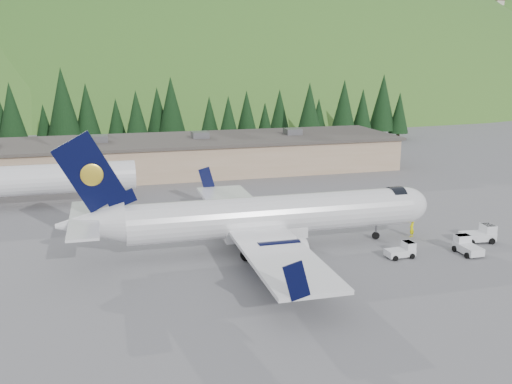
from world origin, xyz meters
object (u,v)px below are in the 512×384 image
object	(u,v)px
second_airliner	(13,180)
ramp_worker	(412,228)
airliner	(263,217)
baggage_tug_b	(480,234)
baggage_tug_c	(467,246)
terminal_building	(168,156)
baggage_tug_a	(402,251)

from	to	relation	value
second_airliner	ramp_worker	size ratio (longest dim) A/B	15.99
airliner	baggage_tug_b	bearing A→B (deg)	-9.17
airliner	baggage_tug_c	bearing A→B (deg)	-18.41
baggage_tug_b	airliner	bearing A→B (deg)	176.04
terminal_building	ramp_worker	xyz separation A→B (m)	(19.21, -38.36, -1.76)
terminal_building	baggage_tug_b	bearing A→B (deg)	-59.23
second_airliner	terminal_building	xyz separation A→B (m)	(19.91, 16.00, -0.70)
ramp_worker	airliner	bearing A→B (deg)	-32.95
baggage_tug_b	baggage_tug_c	size ratio (longest dim) A/B	1.16
airliner	baggage_tug_b	distance (m)	21.17
baggage_tug_a	ramp_worker	xyz separation A→B (m)	(3.85, 4.99, 0.25)
second_airliner	baggage_tug_b	size ratio (longest dim) A/B	8.28
baggage_tug_a	baggage_tug_c	distance (m)	6.15
airliner	second_airliner	bearing A→B (deg)	137.91
baggage_tug_b	terminal_building	size ratio (longest dim) A/B	0.05
airliner	ramp_worker	world-z (taller)	airliner
second_airliner	baggage_tug_c	size ratio (longest dim) A/B	9.58
baggage_tug_c	terminal_building	size ratio (longest dim) A/B	0.04
airliner	baggage_tug_a	world-z (taller)	airliner
airliner	terminal_building	world-z (taller)	airliner
baggage_tug_c	ramp_worker	xyz separation A→B (m)	(-2.27, 5.63, 0.18)
airliner	baggage_tug_c	size ratio (longest dim) A/B	12.07
terminal_building	airliner	bearing A→B (deg)	-84.00
airliner	baggage_tug_a	distance (m)	12.80
baggage_tug_c	second_airliner	bearing A→B (deg)	56.49
second_airliner	baggage_tug_a	world-z (taller)	second_airliner
baggage_tug_a	terminal_building	xyz separation A→B (m)	(-15.35, 43.35, 2.01)
baggage_tug_a	baggage_tug_b	bearing A→B (deg)	7.76
airliner	baggage_tug_b	size ratio (longest dim) A/B	10.43
baggage_tug_c	terminal_building	distance (m)	48.99
airliner	terminal_building	bearing A→B (deg)	96.52
baggage_tug_b	second_airliner	bearing A→B (deg)	155.96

